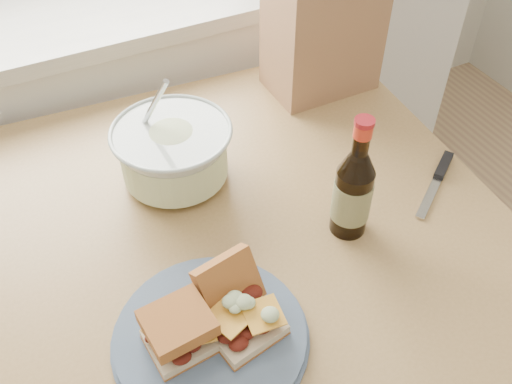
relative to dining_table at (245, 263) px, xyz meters
name	(u,v)px	position (x,y,z in m)	size (l,w,h in m)	color
cabinet_run	(92,132)	(-0.13, 0.86, -0.23)	(2.50, 0.64, 0.94)	white
dining_table	(245,263)	(0.00, 0.00, 0.00)	(1.05, 1.05, 0.82)	#A6814E
plate	(211,336)	(-0.16, -0.20, 0.13)	(0.30, 0.30, 0.02)	#495C77
sandwich_left	(179,331)	(-0.20, -0.20, 0.18)	(0.11, 0.10, 0.07)	beige
sandwich_right	(239,308)	(-0.10, -0.20, 0.17)	(0.12, 0.16, 0.09)	beige
coleslaw_bowl	(174,154)	(-0.07, 0.18, 0.18)	(0.24, 0.24, 0.24)	silver
beer_bottle	(353,191)	(0.17, -0.10, 0.22)	(0.07, 0.07, 0.25)	black
knife	(440,173)	(0.42, -0.06, 0.13)	(0.18, 0.13, 0.01)	silver
paper_bag	(323,25)	(0.37, 0.34, 0.28)	(0.25, 0.16, 0.32)	#9F724C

